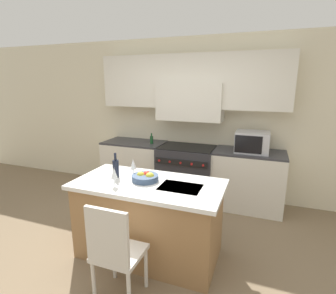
# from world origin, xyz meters

# --- Properties ---
(ground_plane) EXTENTS (10.00, 10.00, 0.00)m
(ground_plane) POSITION_xyz_m (0.00, 0.00, 0.00)
(ground_plane) COLOR #7A664C
(back_cabinetry) EXTENTS (10.00, 0.46, 2.70)m
(back_cabinetry) POSITION_xyz_m (0.00, 2.11, 1.58)
(back_cabinetry) COLOR beige
(back_cabinetry) RESTS_ON ground_plane
(back_counter) EXTENTS (3.07, 0.62, 0.92)m
(back_counter) POSITION_xyz_m (0.00, 1.86, 0.46)
(back_counter) COLOR silver
(back_counter) RESTS_ON ground_plane
(range_stove) EXTENTS (0.92, 0.70, 0.92)m
(range_stove) POSITION_xyz_m (-0.00, 1.84, 0.46)
(range_stove) COLOR #2D2D33
(range_stove) RESTS_ON ground_plane
(microwave) EXTENTS (0.49, 0.42, 0.32)m
(microwave) POSITION_xyz_m (1.02, 1.86, 1.08)
(microwave) COLOR #B7B7BC
(microwave) RESTS_ON back_counter
(kitchen_island) EXTENTS (1.65, 0.83, 0.89)m
(kitchen_island) POSITION_xyz_m (0.03, 0.23, 0.45)
(kitchen_island) COLOR olive
(kitchen_island) RESTS_ON ground_plane
(island_chair) EXTENTS (0.42, 0.40, 0.97)m
(island_chair) POSITION_xyz_m (0.03, -0.51, 0.54)
(island_chair) COLOR beige
(island_chair) RESTS_ON ground_plane
(wine_bottle) EXTENTS (0.07, 0.07, 0.29)m
(wine_bottle) POSITION_xyz_m (-0.40, 0.26, 1.00)
(wine_bottle) COLOR black
(wine_bottle) RESTS_ON kitchen_island
(wine_glass_near) EXTENTS (0.07, 0.07, 0.21)m
(wine_glass_near) POSITION_xyz_m (-0.26, 0.01, 1.03)
(wine_glass_near) COLOR white
(wine_glass_near) RESTS_ON kitchen_island
(wine_glass_far) EXTENTS (0.07, 0.07, 0.21)m
(wine_glass_far) POSITION_xyz_m (-0.22, 0.36, 1.03)
(wine_glass_far) COLOR white
(wine_glass_far) RESTS_ON kitchen_island
(fruit_bowl) EXTENTS (0.30, 0.30, 0.10)m
(fruit_bowl) POSITION_xyz_m (-0.03, 0.27, 0.93)
(fruit_bowl) COLOR #384C6B
(fruit_bowl) RESTS_ON kitchen_island
(oil_bottle_on_counter) EXTENTS (0.05, 0.05, 0.19)m
(oil_bottle_on_counter) POSITION_xyz_m (-0.64, 1.83, 1.00)
(oil_bottle_on_counter) COLOR #194723
(oil_bottle_on_counter) RESTS_ON back_counter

